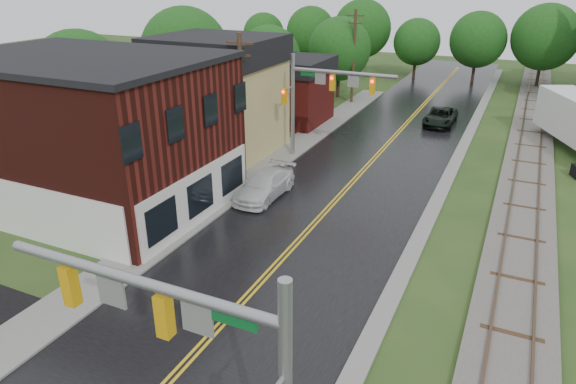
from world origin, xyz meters
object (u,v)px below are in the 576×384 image
Objects in this scene: brick_building at (89,132)px; traffic_signal_far at (322,90)px; tree_left_a at (81,81)px; suv_dark at (440,117)px; tree_left_c at (270,59)px; tree_left_e at (340,51)px; utility_pole_c at (354,55)px; pickup_white at (265,185)px; tree_left_b at (186,55)px; utility_pole_b at (242,104)px; traffic_signal_near at (195,345)px.

brick_building is 1.95× the size of traffic_signal_far.
suv_dark is at bearing 38.18° from tree_left_a.
brick_building is at bearing -126.92° from traffic_signal_far.
tree_left_e reaches higher than tree_left_c.
traffic_signal_far is 0.82× the size of utility_pole_c.
pickup_white is at bearing 27.92° from brick_building.
brick_building is 1.59× the size of utility_pole_c.
tree_left_b is 9.03m from tree_left_c.
utility_pole_b is at bearing -41.86° from tree_left_b.
traffic_signal_far is at bearing -78.91° from utility_pole_c.
tree_left_e is at bearing 151.54° from suv_dark.
traffic_signal_near is at bearing -88.78° from suv_dark.
brick_building is 2.78× the size of suv_dark.
utility_pole_b reaches higher than brick_building.
tree_left_c is 7.82m from tree_left_e.
utility_pole_c reaches higher than pickup_white.
traffic_signal_near is 0.96× the size of tree_left_c.
utility_pole_b is (-3.33, -5.00, -0.25)m from traffic_signal_far.
utility_pole_b is 1.10× the size of tree_left_e.
tree_left_c reaches higher than pickup_white.
tree_left_c is 1.49× the size of suv_dark.
traffic_signal_far is 0.82× the size of utility_pole_b.
tree_left_a reaches higher than brick_building.
tree_left_c is (6.00, 18.00, -0.60)m from tree_left_a.
tree_left_e is at bearing 101.46° from pickup_white.
traffic_signal_far is at bearing 53.08° from brick_building.
suv_dark is at bearing 20.62° from tree_left_b.
traffic_signal_far is 17.33m from utility_pole_c.
tree_left_b reaches higher than tree_left_a.
tree_left_c is at bearing 179.10° from suv_dark.
brick_building is 15.03m from traffic_signal_far.
traffic_signal_far is at bearing -51.18° from tree_left_c.
pickup_white reaches higher than suv_dark.
traffic_signal_near is at bearing -74.48° from traffic_signal_far.
traffic_signal_far is at bearing -18.81° from tree_left_b.
utility_pole_b is 20.42m from suv_dark.
utility_pole_b is 1.04× the size of tree_left_a.
utility_pole_c is 1.10× the size of tree_left_e.
brick_building is at bearing -43.13° from tree_left_a.
utility_pole_c is 16.42m from tree_left_b.
tree_left_b is at bearing 138.14° from utility_pole_b.
traffic_signal_far is 15.21m from tree_left_b.
tree_left_b is (2.00, 10.00, 0.60)m from tree_left_a.
tree_left_c is 0.94× the size of tree_left_e.
tree_left_e is at bearing 57.26° from tree_left_b.
tree_left_e is 13.76m from suv_dark.
tree_left_a reaches higher than suv_dark.
utility_pole_b is at bearing 50.93° from brick_building.
utility_pole_c is at bearing 47.61° from tree_left_b.
tree_left_a reaches higher than tree_left_c.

